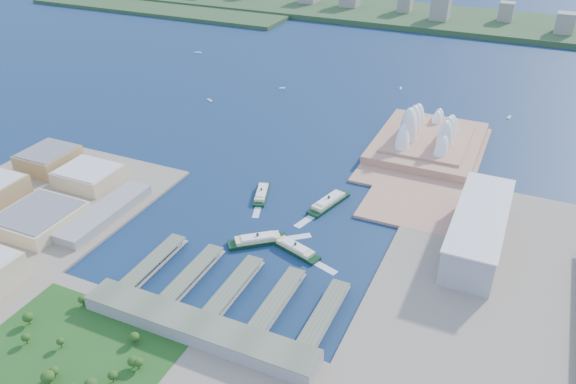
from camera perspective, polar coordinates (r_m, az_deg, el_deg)
The scene contains 20 objects.
ground at distance 556.16m, azimuth -2.93°, elevation -5.07°, with size 3000.00×3000.00×0.00m, color #0D2441.
east_land at distance 475.66m, azimuth 21.62°, elevation -14.74°, with size 240.00×500.00×3.00m, color gray.
peninsula at distance 741.54m, azimuth 13.84°, elevation 3.82°, with size 135.00×220.00×3.00m, color tan.
far_shore at distance 1431.92m, azimuth 15.93°, elevation 16.53°, with size 2200.00×260.00×12.00m, color #2D4926.
opera_house at distance 747.39m, azimuth 14.27°, elevation 6.57°, with size 134.00×180.00×58.00m, color white, non-canonical shape.
toaster_building at distance 567.43m, azimuth 18.78°, elevation -3.57°, with size 45.00×155.00×35.00m, color #96969B.
west_buildings at distance 645.57m, azimuth -26.20°, elevation -1.32°, with size 200.00×280.00×27.00m, color #A38251, non-canonical shape.
ferry_wharves at distance 496.15m, azimuth -5.47°, elevation -9.58°, with size 184.00×90.00×9.30m, color #565F48, non-canonical shape.
terminal_building at distance 455.62m, azimuth -9.16°, elevation -13.54°, with size 200.00×28.00×12.00m, color gray.
park at distance 464.22m, azimuth -21.04°, elevation -14.29°, with size 150.00×110.00×16.00m, color #194714, non-canonical shape.
far_skyline at distance 1405.53m, azimuth 15.97°, elevation 17.69°, with size 1900.00×140.00×55.00m, color gray, non-canonical shape.
ferry_a at distance 628.37m, azimuth -2.72°, elevation -0.00°, with size 12.69×49.85×9.43m, color black, non-canonical shape.
ferry_b at distance 611.51m, azimuth 4.15°, elevation -0.87°, with size 15.45×60.71×11.48m, color black, non-canonical shape.
ferry_c at distance 551.49m, azimuth -3.10°, elevation -4.71°, with size 14.94×58.70×11.10m, color black, non-canonical shape.
ferry_d at distance 539.55m, azimuth 0.75°, elevation -5.62°, with size 13.71×53.87×10.19m, color black, non-canonical shape.
boat_a at distance 902.29m, azimuth -7.97°, elevation 9.24°, with size 2.98×11.90×2.30m, color white, non-canonical shape.
boat_b at distance 944.51m, azimuth -0.59°, elevation 10.52°, with size 3.35×9.58×2.59m, color white, non-canonical shape.
boat_c at distance 890.48m, azimuth 21.54°, elevation 7.09°, with size 3.30×11.30×2.54m, color white, non-canonical shape.
boat_d at distance 1151.88m, azimuth -9.14°, elevation 13.82°, with size 3.00×13.70×2.31m, color white, non-canonical shape.
boat_e at distance 962.27m, azimuth 11.38°, elevation 10.30°, with size 3.28×10.30×2.53m, color white, non-canonical shape.
Camera 1 is at (212.87, -400.26, 322.18)m, focal length 35.00 mm.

